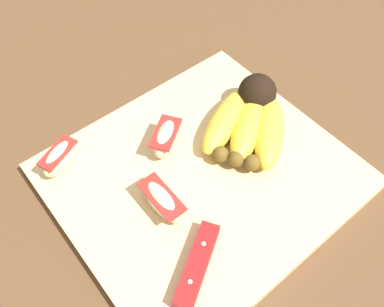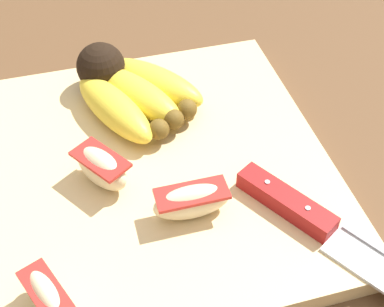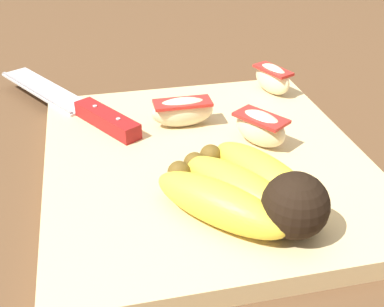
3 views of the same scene
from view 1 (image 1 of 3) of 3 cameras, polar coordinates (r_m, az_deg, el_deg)
The scene contains 6 objects.
ground_plane at distance 0.54m, azimuth -0.59°, elevation -4.29°, with size 6.00×6.00×0.00m, color brown.
cutting_board at distance 0.53m, azimuth 1.41°, elevation -3.26°, with size 0.36×0.33×0.02m, color #DBBC84.
banana_bunch at distance 0.56m, azimuth 8.13°, elevation 4.85°, with size 0.16×0.15×0.06m.
apple_wedge_near at distance 0.53m, azimuth -3.73°, elevation 2.21°, with size 0.07×0.06×0.04m.
apple_wedge_middle at distance 0.48m, azimuth -4.30°, elevation -6.73°, with size 0.03×0.07×0.03m.
apple_wedge_far at distance 0.54m, azimuth -18.30°, elevation -0.61°, with size 0.06×0.04×0.04m.
Camera 1 is at (-0.17, -0.22, 0.46)m, focal length 37.44 mm.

